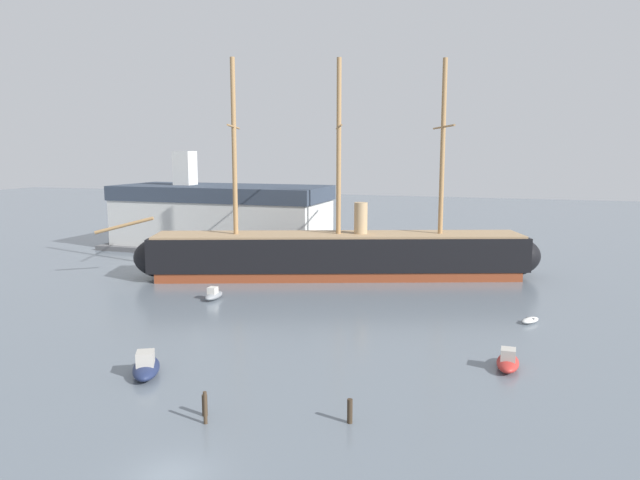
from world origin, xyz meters
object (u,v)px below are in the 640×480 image
motorboat_alongside_bow (214,295)px  mooring_piling_right_pair (205,408)px  tall_ship (338,254)px  dinghy_alongside_stern (530,320)px  dockside_warehouse_left (222,217)px  motorboat_foreground_left (146,367)px  mooring_piling_left_pair (205,405)px  dinghy_far_left (200,262)px  mooring_piling_nearest (350,411)px  motorboat_mid_right (508,361)px

motorboat_alongside_bow → mooring_piling_right_pair: 32.27m
tall_ship → dinghy_alongside_stern: size_ratio=22.61×
motorboat_alongside_bow → dockside_warehouse_left: (-16.07, 33.08, 5.03)m
dinghy_alongside_stern → motorboat_alongside_bow: bearing=-177.8°
tall_ship → dinghy_alongside_stern: (24.52, -14.90, -2.88)m
mooring_piling_right_pair → motorboat_alongside_bow: bearing=117.4°
tall_ship → motorboat_foreground_left: bearing=-95.6°
tall_ship → dockside_warehouse_left: size_ratio=1.45×
tall_ship → motorboat_foreground_left: tall_ship is taller
tall_ship → mooring_piling_left_pair: 44.10m
tall_ship → dockside_warehouse_left: bearing=147.4°
tall_ship → dinghy_far_left: tall_ship is taller
motorboat_alongside_bow → mooring_piling_nearest: mooring_piling_nearest is taller
motorboat_alongside_bow → dinghy_far_left: motorboat_alongside_bow is taller
motorboat_foreground_left → motorboat_alongside_bow: motorboat_foreground_left is taller
tall_ship → dinghy_alongside_stern: 28.83m
mooring_piling_left_pair → motorboat_mid_right: bearing=38.8°
tall_ship → dinghy_far_left: (-22.77, 2.55, -2.82)m
mooring_piling_nearest → dinghy_far_left: bearing=129.0°
motorboat_foreground_left → dockside_warehouse_left: bearing=112.0°
motorboat_foreground_left → mooring_piling_left_pair: 9.12m
dinghy_far_left → mooring_piling_nearest: 57.19m
motorboat_alongside_bow → mooring_piling_nearest: (23.50, -25.69, 0.28)m
dinghy_alongside_stern → mooring_piling_left_pair: (-20.58, -28.96, 0.43)m
dinghy_far_left → dockside_warehouse_left: dockside_warehouse_left is taller
dockside_warehouse_left → dinghy_far_left: bearing=-75.9°
tall_ship → motorboat_mid_right: bearing=-52.0°
mooring_piling_right_pair → dockside_warehouse_left: (-30.92, 61.73, 4.49)m
dinghy_alongside_stern → dockside_warehouse_left: 60.22m
tall_ship → motorboat_alongside_bow: size_ratio=16.20×
dockside_warehouse_left → motorboat_mid_right: bearing=-43.0°
motorboat_mid_right → mooring_piling_left_pair: 23.92m
motorboat_alongside_bow → dockside_warehouse_left: dockside_warehouse_left is taller
tall_ship → mooring_piling_left_pair: size_ratio=40.87×
tall_ship → motorboat_alongside_bow: bearing=-122.4°
mooring_piling_left_pair → dinghy_far_left: bearing=119.9°
mooring_piling_right_pair → mooring_piling_nearest: bearing=18.8°
motorboat_foreground_left → mooring_piling_right_pair: mooring_piling_right_pair is taller
motorboat_alongside_bow → mooring_piling_left_pair: 31.10m
motorboat_mid_right → motorboat_foreground_left: bearing=-158.9°
motorboat_foreground_left → mooring_piling_nearest: 17.24m
motorboat_foreground_left → mooring_piling_left_pair: (7.75, -4.81, 0.00)m
motorboat_alongside_bow → dinghy_alongside_stern: bearing=2.2°
motorboat_foreground_left → mooring_piling_right_pair: 10.18m
dinghy_alongside_stern → dinghy_far_left: 50.41m
motorboat_alongside_bow → dinghy_alongside_stern: (34.83, 1.32, -0.23)m
motorboat_foreground_left → mooring_piling_left_pair: size_ratio=3.62×
motorboat_foreground_left → motorboat_mid_right: size_ratio=1.24×
mooring_piling_left_pair → dinghy_alongside_stern: bearing=54.6°
motorboat_alongside_bow → mooring_piling_left_pair: size_ratio=2.52×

